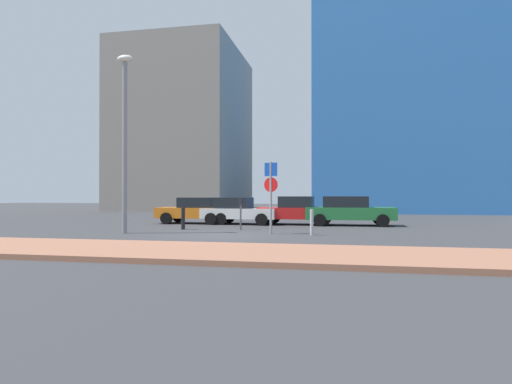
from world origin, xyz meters
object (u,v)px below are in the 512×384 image
parked_car_green (349,210)px  street_lamp (125,129)px  parking_meter (241,209)px  parked_car_white (238,210)px  parked_car_orange (199,210)px  traffic_bollard_mid (312,222)px  parking_sign_post (271,189)px  traffic_bollard_near (183,218)px  parked_car_red (297,210)px

parked_car_green → street_lamp: 11.87m
parking_meter → parked_car_white: bearing=105.4°
parked_car_green → parking_meter: parked_car_green is taller
parked_car_green → street_lamp: size_ratio=0.62×
parked_car_orange → parked_car_green: bearing=0.1°
parked_car_white → traffic_bollard_mid: 7.28m
traffic_bollard_mid → parked_car_green: bearing=75.6°
parking_sign_post → parking_meter: bearing=132.9°
parked_car_orange → parking_meter: (3.34, -3.81, 0.19)m
traffic_bollard_near → parked_car_red: bearing=41.7°
parked_car_orange → street_lamp: bearing=-98.8°
parked_car_green → street_lamp: street_lamp is taller
traffic_bollard_near → traffic_bollard_mid: (6.06, -1.70, 0.00)m
parked_car_white → traffic_bollard_near: 4.40m
parked_car_orange → parked_car_white: size_ratio=1.11×
parked_car_orange → parking_meter: bearing=-48.8°
parked_car_red → parking_meter: (-2.20, -3.99, 0.17)m
parked_car_white → parking_sign_post: bearing=-63.8°
parking_meter → street_lamp: 6.16m
parking_sign_post → traffic_bollard_mid: (1.68, -0.20, -1.34)m
parked_car_red → traffic_bollard_mid: (1.20, -6.03, -0.25)m
parked_car_orange → parked_car_red: (5.54, 0.18, 0.02)m
parked_car_white → street_lamp: 8.09m
parked_car_orange → parked_car_red: bearing=1.8°
parking_sign_post → street_lamp: bearing=-172.1°
parked_car_red → street_lamp: 10.02m
parked_car_white → parked_car_red: bearing=4.5°
parked_car_green → parking_meter: (-4.90, -3.83, 0.14)m
parked_car_white → parked_car_orange: bearing=178.1°
parked_car_green → parking_sign_post: size_ratio=1.57×
parked_car_orange → parked_car_white: (2.31, -0.08, 0.01)m
street_lamp → traffic_bollard_near: size_ratio=7.20×
parked_car_green → parked_car_orange: bearing=-179.9°
parked_car_white → traffic_bollard_near: parked_car_white is taller
parking_sign_post → street_lamp: (-6.07, -0.85, 2.51)m
parked_car_white → parked_car_red: size_ratio=0.97×
street_lamp → traffic_bollard_mid: bearing=4.8°
parked_car_white → traffic_bollard_near: bearing=-111.8°
parked_car_orange → parked_car_green: (8.24, 0.02, 0.05)m
parking_sign_post → parked_car_white: bearing=116.2°
parking_sign_post → parked_car_green: bearing=60.7°
traffic_bollard_mid → parked_car_red: bearing=101.2°
traffic_bollard_mid → parked_car_white: bearing=127.4°
parked_car_orange → parking_meter: parked_car_orange is taller
street_lamp → traffic_bollard_mid: 8.68m
parked_car_orange → parking_sign_post: size_ratio=1.56×
parked_car_green → parking_sign_post: bearing=-119.3°
street_lamp → parked_car_red: bearing=45.6°
parked_car_white → traffic_bollard_mid: parked_car_white is taller
parking_sign_post → parking_meter: 2.68m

